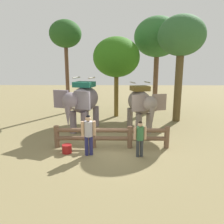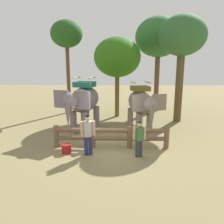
{
  "view_description": "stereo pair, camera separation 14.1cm",
  "coord_description": "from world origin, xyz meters",
  "px_view_note": "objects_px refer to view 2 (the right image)",
  "views": [
    {
      "loc": [
        0.18,
        -9.94,
        3.95
      ],
      "look_at": [
        0.0,
        1.52,
        1.4
      ],
      "focal_mm": 35.7,
      "sensor_mm": 36.0,
      "label": 1
    },
    {
      "loc": [
        0.32,
        -9.94,
        3.95
      ],
      "look_at": [
        0.0,
        1.52,
        1.4
      ],
      "focal_mm": 35.7,
      "sensor_mm": 36.0,
      "label": 2
    }
  ],
  "objects_px": {
    "log_fence": "(111,135)",
    "elephant_near_left": "(83,101)",
    "tourist_woman_in_black": "(139,136)",
    "tree_far_right": "(182,38)",
    "tourist_man_in_blue": "(88,132)",
    "tree_far_left": "(67,36)",
    "feed_bucket": "(66,149)",
    "tree_deep_back": "(159,38)",
    "tree_back_center": "(117,58)",
    "elephant_center": "(141,104)"
  },
  "relations": [
    {
      "from": "tourist_man_in_blue",
      "to": "tree_back_center",
      "type": "bearing_deg",
      "value": 80.54
    },
    {
      "from": "tourist_woman_in_black",
      "to": "tree_far_right",
      "type": "relative_size",
      "value": 0.23
    },
    {
      "from": "elephant_center",
      "to": "tourist_man_in_blue",
      "type": "bearing_deg",
      "value": -125.61
    },
    {
      "from": "tourist_man_in_blue",
      "to": "tree_deep_back",
      "type": "xyz_separation_m",
      "value": [
        4.43,
        9.31,
        4.82
      ]
    },
    {
      "from": "tree_far_right",
      "to": "tree_deep_back",
      "type": "height_order",
      "value": "tree_deep_back"
    },
    {
      "from": "tree_far_left",
      "to": "tree_far_right",
      "type": "height_order",
      "value": "tree_far_left"
    },
    {
      "from": "tourist_woman_in_black",
      "to": "tourist_man_in_blue",
      "type": "height_order",
      "value": "tourist_man_in_blue"
    },
    {
      "from": "tourist_woman_in_black",
      "to": "tree_far_left",
      "type": "bearing_deg",
      "value": 119.18
    },
    {
      "from": "elephant_center",
      "to": "feed_bucket",
      "type": "height_order",
      "value": "elephant_center"
    },
    {
      "from": "tourist_man_in_blue",
      "to": "tree_far_left",
      "type": "distance_m",
      "value": 10.19
    },
    {
      "from": "tree_far_left",
      "to": "tree_back_center",
      "type": "bearing_deg",
      "value": -18.29
    },
    {
      "from": "tree_back_center",
      "to": "tree_deep_back",
      "type": "xyz_separation_m",
      "value": [
        3.22,
        2.06,
        1.56
      ]
    },
    {
      "from": "elephant_center",
      "to": "tree_back_center",
      "type": "height_order",
      "value": "tree_back_center"
    },
    {
      "from": "log_fence",
      "to": "tree_far_left",
      "type": "distance_m",
      "value": 9.99
    },
    {
      "from": "elephant_center",
      "to": "tourist_woman_in_black",
      "type": "distance_m",
      "value": 3.89
    },
    {
      "from": "tourist_man_in_blue",
      "to": "tree_far_right",
      "type": "height_order",
      "value": "tree_far_right"
    },
    {
      "from": "tree_far_left",
      "to": "tree_deep_back",
      "type": "height_order",
      "value": "tree_deep_back"
    },
    {
      "from": "log_fence",
      "to": "elephant_near_left",
      "type": "relative_size",
      "value": 1.45
    },
    {
      "from": "tree_far_right",
      "to": "feed_bucket",
      "type": "bearing_deg",
      "value": -138.06
    },
    {
      "from": "tourist_man_in_blue",
      "to": "tree_deep_back",
      "type": "height_order",
      "value": "tree_deep_back"
    },
    {
      "from": "tree_far_left",
      "to": "tree_deep_back",
      "type": "bearing_deg",
      "value": 6.3
    },
    {
      "from": "log_fence",
      "to": "tourist_man_in_blue",
      "type": "relative_size",
      "value": 3.02
    },
    {
      "from": "tree_back_center",
      "to": "tree_far_right",
      "type": "bearing_deg",
      "value": -17.45
    },
    {
      "from": "tourist_woman_in_black",
      "to": "tree_deep_back",
      "type": "height_order",
      "value": "tree_deep_back"
    },
    {
      "from": "log_fence",
      "to": "tree_deep_back",
      "type": "height_order",
      "value": "tree_deep_back"
    },
    {
      "from": "elephant_near_left",
      "to": "tree_back_center",
      "type": "xyz_separation_m",
      "value": [
        1.95,
        3.64,
        2.54
      ]
    },
    {
      "from": "tourist_man_in_blue",
      "to": "tree_deep_back",
      "type": "distance_m",
      "value": 11.38
    },
    {
      "from": "elephant_near_left",
      "to": "feed_bucket",
      "type": "bearing_deg",
      "value": -94.51
    },
    {
      "from": "tourist_man_in_blue",
      "to": "feed_bucket",
      "type": "distance_m",
      "value": 1.34
    },
    {
      "from": "elephant_center",
      "to": "tree_back_center",
      "type": "distance_m",
      "value": 4.7
    },
    {
      "from": "tree_back_center",
      "to": "feed_bucket",
      "type": "relative_size",
      "value": 13.35
    },
    {
      "from": "tourist_woman_in_black",
      "to": "tourist_man_in_blue",
      "type": "bearing_deg",
      "value": 176.52
    },
    {
      "from": "log_fence",
      "to": "feed_bucket",
      "type": "relative_size",
      "value": 12.63
    },
    {
      "from": "feed_bucket",
      "to": "tree_deep_back",
      "type": "bearing_deg",
      "value": 59.09
    },
    {
      "from": "tree_far_right",
      "to": "tree_deep_back",
      "type": "xyz_separation_m",
      "value": [
        -0.93,
        3.36,
        0.37
      ]
    },
    {
      "from": "elephant_near_left",
      "to": "tree_deep_back",
      "type": "distance_m",
      "value": 8.72
    },
    {
      "from": "elephant_near_left",
      "to": "elephant_center",
      "type": "distance_m",
      "value": 3.38
    },
    {
      "from": "log_fence",
      "to": "tree_back_center",
      "type": "xyz_separation_m",
      "value": [
        0.24,
        6.35,
        3.7
      ]
    },
    {
      "from": "log_fence",
      "to": "tree_deep_back",
      "type": "bearing_deg",
      "value": 67.6
    },
    {
      "from": "tree_back_center",
      "to": "tree_deep_back",
      "type": "relative_size",
      "value": 0.77
    },
    {
      "from": "tree_back_center",
      "to": "tree_deep_back",
      "type": "bearing_deg",
      "value": 32.53
    },
    {
      "from": "tree_far_right",
      "to": "log_fence",
      "type": "bearing_deg",
      "value": -131.11
    },
    {
      "from": "tourist_woman_in_black",
      "to": "tree_back_center",
      "type": "height_order",
      "value": "tree_back_center"
    },
    {
      "from": "log_fence",
      "to": "tourist_woman_in_black",
      "type": "bearing_deg",
      "value": -40.39
    },
    {
      "from": "elephant_near_left",
      "to": "tourist_man_in_blue",
      "type": "relative_size",
      "value": 2.08
    },
    {
      "from": "feed_bucket",
      "to": "tree_far_right",
      "type": "bearing_deg",
      "value": 41.94
    },
    {
      "from": "tree_far_right",
      "to": "feed_bucket",
      "type": "height_order",
      "value": "tree_far_right"
    },
    {
      "from": "tourist_woman_in_black",
      "to": "tree_deep_back",
      "type": "distance_m",
      "value": 10.9
    },
    {
      "from": "elephant_near_left",
      "to": "elephant_center",
      "type": "relative_size",
      "value": 1.09
    },
    {
      "from": "elephant_center",
      "to": "elephant_near_left",
      "type": "bearing_deg",
      "value": -179.03
    }
  ]
}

